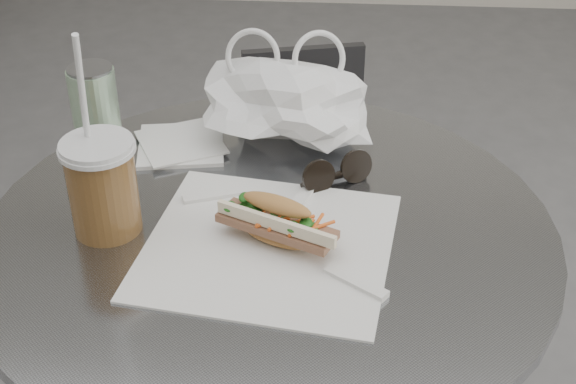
# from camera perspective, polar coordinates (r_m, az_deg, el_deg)

# --- Properties ---
(cafe_table) EXTENTS (0.76, 0.76, 0.74)m
(cafe_table) POSITION_cam_1_polar(r_m,az_deg,el_deg) (1.24, -1.20, -12.65)
(cafe_table) COLOR slate
(cafe_table) RESTS_ON ground
(chair_far) EXTENTS (0.35, 0.37, 0.65)m
(chair_far) POSITION_cam_1_polar(r_m,az_deg,el_deg) (1.85, 1.71, -1.68)
(chair_far) COLOR #2E2E31
(chair_far) RESTS_ON ground
(sandwich_paper) EXTENTS (0.35, 0.33, 0.00)m
(sandwich_paper) POSITION_cam_1_polar(r_m,az_deg,el_deg) (1.02, -1.41, -3.81)
(sandwich_paper) COLOR white
(sandwich_paper) RESTS_ON cafe_table
(banh_mi) EXTENTS (0.20, 0.15, 0.07)m
(banh_mi) POSITION_cam_1_polar(r_m,az_deg,el_deg) (1.01, -0.80, -2.13)
(banh_mi) COLOR #B08342
(banh_mi) RESTS_ON sandwich_paper
(iced_coffee) EXTENTS (0.10, 0.10, 0.28)m
(iced_coffee) POSITION_cam_1_polar(r_m,az_deg,el_deg) (1.04, -13.07, 0.50)
(iced_coffee) COLOR brown
(iced_coffee) RESTS_ON cafe_table
(sunglasses) EXTENTS (0.10, 0.07, 0.05)m
(sunglasses) POSITION_cam_1_polar(r_m,az_deg,el_deg) (1.13, 3.48, 1.33)
(sunglasses) COLOR black
(sunglasses) RESTS_ON cafe_table
(plastic_bag) EXTENTS (0.27, 0.22, 0.12)m
(plastic_bag) POSITION_cam_1_polar(r_m,az_deg,el_deg) (1.22, -0.24, 6.31)
(plastic_bag) COLOR white
(plastic_bag) RESTS_ON cafe_table
(napkin_stack) EXTENTS (0.16, 0.16, 0.01)m
(napkin_stack) POSITION_cam_1_polar(r_m,az_deg,el_deg) (1.24, -7.62, 3.40)
(napkin_stack) COLOR white
(napkin_stack) RESTS_ON cafe_table
(drink_can) EXTENTS (0.07, 0.07, 0.13)m
(drink_can) POSITION_cam_1_polar(r_m,az_deg,el_deg) (1.23, -13.54, 5.77)
(drink_can) COLOR #5B9C5E
(drink_can) RESTS_ON cafe_table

